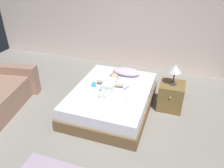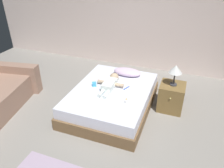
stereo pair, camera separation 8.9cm
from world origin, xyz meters
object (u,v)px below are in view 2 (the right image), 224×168
nightstand (171,97)px  toy_block (94,84)px  baby (110,83)px  lamp (176,70)px  baby_bottle (126,100)px  pillow (127,72)px  bed (112,99)px  toothbrush (127,88)px

nightstand → toy_block: nightstand is taller
baby → nightstand: baby is taller
lamp → baby_bottle: (-0.64, -0.63, -0.35)m
pillow → toy_block: 0.74m
baby → baby_bottle: baby is taller
bed → pillow: size_ratio=3.31×
bed → toothbrush: toothbrush is taller
pillow → lamp: size_ratio=1.45×
bed → lamp: bearing=19.6°
bed → toothbrush: bearing=27.5°
toy_block → baby_bottle: size_ratio=0.79×
baby → bed: bearing=-52.6°
bed → baby_bottle: baby_bottle is taller
bed → baby_bottle: bearing=-39.0°
baby → lamp: lamp is taller
bed → baby_bottle: 0.50m
nightstand → lamp: 0.53m
bed → nightstand: 1.04m
bed → nightstand: nightstand is taller
pillow → nightstand: 0.95m
bed → nightstand: (0.98, 0.35, 0.05)m
pillow → nightstand: pillow is taller
baby → toothbrush: size_ratio=4.47×
nightstand → pillow: bearing=164.4°
baby_bottle → lamp: bearing=44.6°
toothbrush → nightstand: 0.80m
toothbrush → baby_bottle: bearing=-74.2°
bed → baby: size_ratio=2.59×
bed → lamp: lamp is taller
lamp → toy_block: size_ratio=3.92×
nightstand → toy_block: 1.37m
baby → baby_bottle: bearing=-41.4°
bed → baby: 0.28m
baby_bottle → toy_block: bearing=158.3°
pillow → toothbrush: size_ratio=3.49×
bed → baby: (-0.06, 0.08, 0.27)m
bed → toothbrush: size_ratio=11.56×
baby → toy_block: size_ratio=7.28×
pillow → lamp: 0.97m
baby_bottle → nightstand: bearing=44.6°
bed → toy_block: 0.41m
bed → baby: bearing=127.4°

